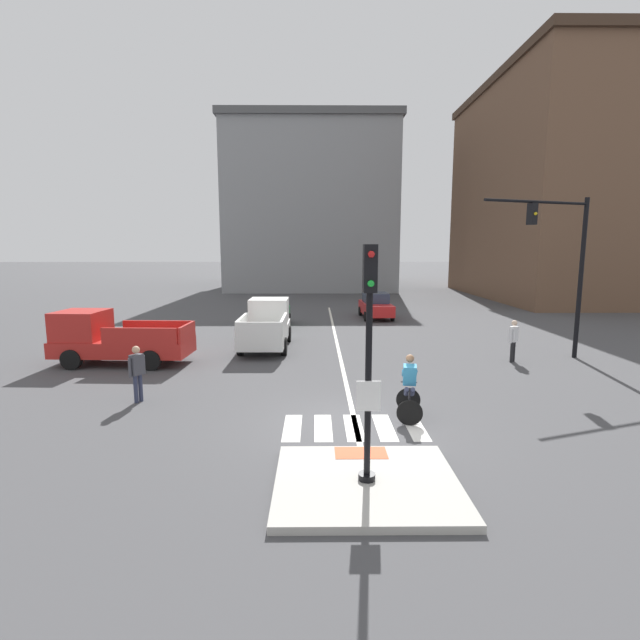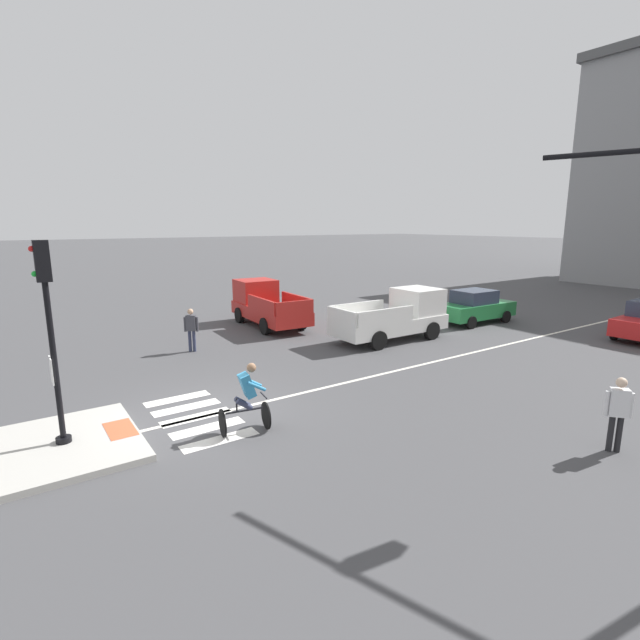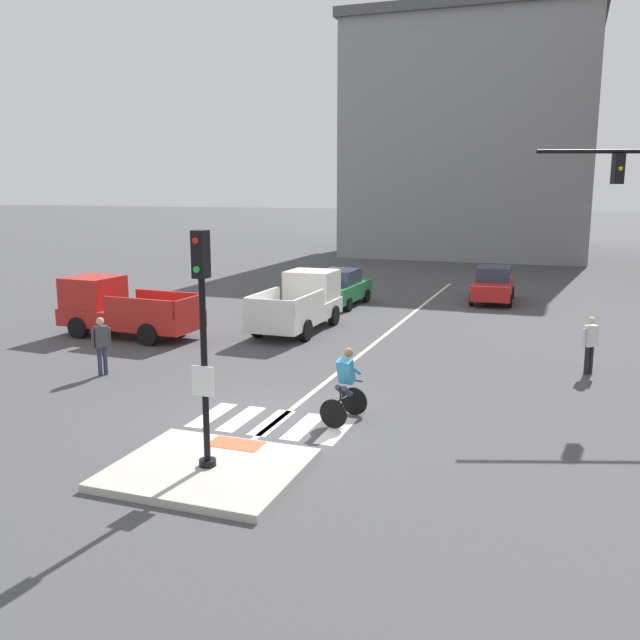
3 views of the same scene
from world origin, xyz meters
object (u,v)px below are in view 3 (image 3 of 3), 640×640
signal_pole (203,327)px  car_green_westbound_distant (340,288)px  pickup_truck_red_cross_left (119,309)px  pedestrian_at_curb_left (101,341)px  pickup_truck_white_westbound_far (301,303)px  pedestrian_waiting_far_side (590,341)px  cyclist (345,384)px  car_red_eastbound_distant (493,285)px

signal_pole → car_green_westbound_distant: signal_pole is taller
signal_pole → pickup_truck_red_cross_left: (-8.86, 9.64, -1.80)m
pickup_truck_red_cross_left → pedestrian_at_curb_left: bearing=-59.4°
car_green_westbound_distant → signal_pole: bearing=-79.4°
pickup_truck_white_westbound_far → pedestrian_at_curb_left: (-2.94, -7.94, 0.00)m
car_green_westbound_distant → pickup_truck_red_cross_left: 10.29m
pickup_truck_red_cross_left → pedestrian_waiting_far_side: bearing=0.6°
cyclist → pedestrian_waiting_far_side: bearing=49.0°
signal_pole → pickup_truck_white_westbound_far: 13.48m
car_green_westbound_distant → pedestrian_at_curb_left: (-2.70, -13.35, 0.17)m
signal_pole → pedestrian_at_curb_left: (-6.13, 5.03, -1.80)m
signal_pole → pedestrian_waiting_far_side: 12.08m
cyclist → pedestrian_waiting_far_side: (5.31, 6.12, 0.11)m
car_green_westbound_distant → pickup_truck_red_cross_left: bearing=-121.8°
pedestrian_at_curb_left → pedestrian_waiting_far_side: bearing=20.2°
car_red_eastbound_distant → pickup_truck_white_westbound_far: 10.68m
signal_pole → pedestrian_at_curb_left: size_ratio=2.61×
pickup_truck_white_westbound_far → pedestrian_waiting_far_side: bearing=-17.5°
signal_pole → pickup_truck_white_westbound_far: signal_pole is taller
cyclist → pedestrian_waiting_far_side: size_ratio=1.01×
pickup_truck_red_cross_left → pedestrian_at_curb_left: pickup_truck_red_cross_left is taller
pickup_truck_red_cross_left → pedestrian_at_curb_left: 5.36m
pickup_truck_white_westbound_far → pedestrian_waiting_far_side: (10.02, -3.16, 0.00)m
pickup_truck_red_cross_left → pickup_truck_white_westbound_far: size_ratio=1.01×
pedestrian_waiting_far_side → signal_pole: bearing=-124.8°
car_green_westbound_distant → pickup_truck_white_westbound_far: (0.24, -5.41, 0.17)m
signal_pole → pickup_truck_red_cross_left: signal_pole is taller
pickup_truck_white_westbound_far → pedestrian_at_curb_left: pickup_truck_white_westbound_far is taller
pickup_truck_white_westbound_far → cyclist: 10.40m
pickup_truck_white_westbound_far → car_green_westbound_distant: bearing=92.6°
car_green_westbound_distant → pedestrian_at_curb_left: size_ratio=2.48×
pedestrian_waiting_far_side → cyclist: bearing=-131.0°
pickup_truck_red_cross_left → pedestrian_waiting_far_side: (15.69, 0.17, 0.00)m
car_green_westbound_distant → pedestrian_waiting_far_side: pedestrian_waiting_far_side is taller
pickup_truck_red_cross_left → pedestrian_waiting_far_side: pickup_truck_red_cross_left is taller
pickup_truck_white_westbound_far → cyclist: (4.71, -9.28, -0.11)m
car_red_eastbound_distant → pickup_truck_white_westbound_far: bearing=-124.9°
car_red_eastbound_distant → signal_pole: bearing=-97.6°
signal_pole → car_red_eastbound_distant: signal_pole is taller
signal_pole → cyclist: signal_pole is taller
car_green_westbound_distant → pedestrian_waiting_far_side: bearing=-39.9°
car_red_eastbound_distant → cyclist: bearing=-94.4°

